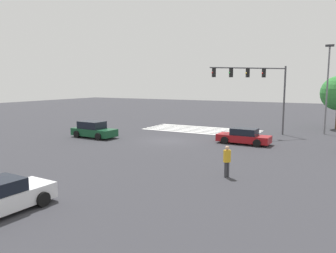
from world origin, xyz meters
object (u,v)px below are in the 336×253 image
Objects in this scene: street_light_pole_a at (328,82)px; traffic_signal_mast at (258,82)px; car_4 at (244,137)px; pedestrian at (227,160)px; car_3 at (93,130)px.

traffic_signal_mast is at bearing 37.22° from street_light_pole_a.
car_4 is 10.70m from pedestrian.
traffic_signal_mast is at bearing -36.76° from pedestrian.
pedestrian reaches higher than car_3.
pedestrian is 0.20× the size of street_light_pole_a.
car_3 is 17.19m from pedestrian.
pedestrian is (-15.75, 6.88, 0.28)m from car_3.
pedestrian is 20.57m from street_light_pole_a.
pedestrian is at bearing 102.03° from car_4.
traffic_signal_mast is 1.51× the size of car_3.
car_4 is 11.90m from street_light_pole_a.
traffic_signal_mast reaches higher than pedestrian.
pedestrian is at bearing 52.48° from traffic_signal_mast.
street_light_pole_a is at bearing -55.54° from pedestrian.
traffic_signal_mast is 3.85× the size of pedestrian.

